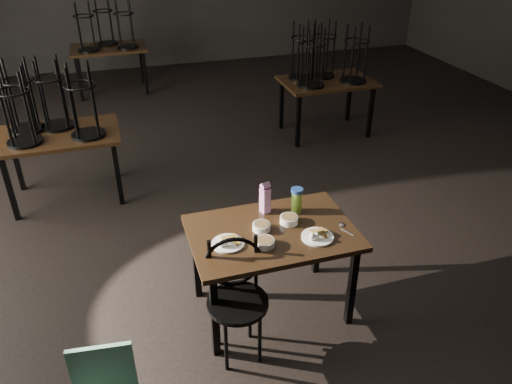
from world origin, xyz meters
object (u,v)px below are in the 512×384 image
object	(u,v)px
bentwood_chair	(236,290)
juice_carton	(265,198)
water_bottle	(297,200)
main_table	(272,239)

from	to	relation	value
bentwood_chair	juice_carton	bearing A→B (deg)	61.58
water_bottle	bentwood_chair	xyz separation A→B (m)	(-0.61, -0.48, -0.33)
water_bottle	main_table	bearing A→B (deg)	-144.28
main_table	bentwood_chair	bearing A→B (deg)	-140.62
main_table	bentwood_chair	distance (m)	0.49
bentwood_chair	main_table	bearing A→B (deg)	45.98
main_table	juice_carton	distance (m)	0.33
juice_carton	bentwood_chair	bearing A→B (deg)	-125.02
juice_carton	water_bottle	bearing A→B (deg)	-17.63
main_table	water_bottle	world-z (taller)	water_bottle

